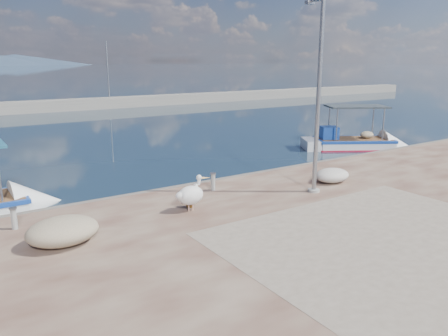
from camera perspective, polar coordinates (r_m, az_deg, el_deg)
ground at (r=14.44m, az=8.44°, el=-8.04°), size 1400.00×1400.00×0.00m
quay_patch at (r=13.12m, az=20.72°, el=-8.75°), size 9.00×7.00×0.01m
breakwater at (r=50.93m, az=-23.30°, el=7.38°), size 120.00×2.20×7.50m
boat_right at (r=28.47m, az=16.48°, el=2.94°), size 6.65×5.10×3.11m
pelican at (r=14.42m, az=-4.33°, el=-3.48°), size 1.22×0.58×1.19m
lamp_post at (r=16.35m, az=12.12°, el=8.11°), size 0.44×0.96×7.00m
bollard_near at (r=16.72m, az=-1.45°, el=-1.67°), size 0.23×0.23×0.69m
bollard_far at (r=14.31m, az=-25.76°, el=-5.84°), size 0.22×0.22×0.67m
potted_plant at (r=14.86m, az=-4.52°, el=-4.22°), size 0.55×0.52×0.49m
net_pile_b at (r=12.67m, az=-20.32°, el=-7.73°), size 1.93×1.50×0.75m
net_pile_d at (r=18.38m, az=13.93°, el=-0.94°), size 1.52×1.14×0.57m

